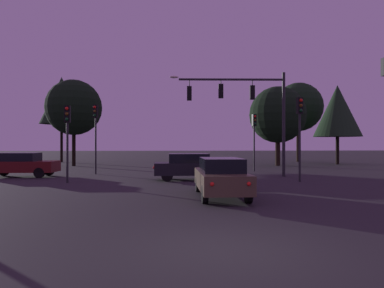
{
  "coord_description": "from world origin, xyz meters",
  "views": [
    {
      "loc": [
        -1.18,
        -6.6,
        2.04
      ],
      "look_at": [
        0.34,
        14.08,
        2.07
      ],
      "focal_mm": 32.73,
      "sensor_mm": 36.0,
      "label": 1
    }
  ],
  "objects": [
    {
      "name": "car_crossing_right",
      "position": [
        -10.35,
        16.14,
        0.8
      ],
      "size": [
        4.49,
        1.95,
        1.52
      ],
      "color": "#4C0F0F",
      "rests_on": "ground"
    },
    {
      "name": "traffic_signal_mast_arm",
      "position": [
        3.91,
        15.42,
        4.77
      ],
      "size": [
        7.38,
        0.68,
        6.66
      ],
      "color": "#232326",
      "rests_on": "ground"
    },
    {
      "name": "car_nearside_lane",
      "position": [
        0.94,
        6.89,
        0.8
      ],
      "size": [
        1.79,
        4.7,
        1.52
      ],
      "color": "#473828",
      "rests_on": "ground"
    },
    {
      "name": "traffic_light_corner_left",
      "position": [
        5.52,
        19.66,
        3.08
      ],
      "size": [
        0.35,
        0.38,
        4.36
      ],
      "color": "#232326",
      "rests_on": "ground"
    },
    {
      "name": "tree_behind_sign",
      "position": [
        -9.97,
        27.41,
        5.56
      ],
      "size": [
        5.27,
        5.27,
        8.21
      ],
      "color": "black",
      "rests_on": "ground"
    },
    {
      "name": "ground_plane",
      "position": [
        0.0,
        24.5,
        0.0
      ],
      "size": [
        168.0,
        168.0,
        0.0
      ],
      "primitive_type": "plane",
      "color": "#262326",
      "rests_on": "ground"
    },
    {
      "name": "traffic_light_corner_right",
      "position": [
        -6.05,
        17.91,
        3.37
      ],
      "size": [
        0.35,
        0.38,
        4.78
      ],
      "color": "#232326",
      "rests_on": "ground"
    },
    {
      "name": "tree_center_horizon",
      "position": [
        -13.28,
        34.84,
        7.13
      ],
      "size": [
        4.86,
        4.86,
        9.86
      ],
      "color": "black",
      "rests_on": "ground"
    },
    {
      "name": "tree_left_far",
      "position": [
        9.53,
        26.35,
        4.9
      ],
      "size": [
        5.43,
        5.43,
        7.63
      ],
      "color": "black",
      "rests_on": "ground"
    },
    {
      "name": "car_crossing_left",
      "position": [
        0.21,
        13.48,
        0.8
      ],
      "size": [
        4.28,
        1.88,
        1.52
      ],
      "color": "black",
      "rests_on": "ground"
    },
    {
      "name": "tree_lot_edge",
      "position": [
        14.5,
        33.92,
        6.48
      ],
      "size": [
        5.76,
        5.76,
        9.38
      ],
      "color": "black",
      "rests_on": "ground"
    },
    {
      "name": "traffic_light_median",
      "position": [
        6.11,
        12.02,
        3.26
      ],
      "size": [
        0.33,
        0.37,
        4.62
      ],
      "color": "#232326",
      "rests_on": "ground"
    },
    {
      "name": "tree_right_cluster",
      "position": [
        16.41,
        28.19,
        5.5
      ],
      "size": [
        4.8,
        4.8,
        8.17
      ],
      "color": "black",
      "rests_on": "ground"
    },
    {
      "name": "traffic_light_far_side",
      "position": [
        -6.45,
        12.49,
        2.93
      ],
      "size": [
        0.31,
        0.36,
        4.12
      ],
      "color": "#232326",
      "rests_on": "ground"
    }
  ]
}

